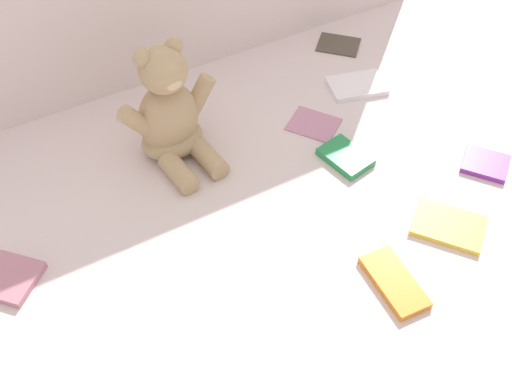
# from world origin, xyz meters

# --- Properties ---
(ground_plane) EXTENTS (3.20, 3.20, 0.00)m
(ground_plane) POSITION_xyz_m (0.00, 0.00, 0.00)
(ground_plane) COLOR silver
(teddy_bear) EXTENTS (0.22, 0.20, 0.26)m
(teddy_bear) POSITION_xyz_m (-0.07, 0.17, 0.10)
(teddy_bear) COLOR tan
(teddy_bear) RESTS_ON ground_plane
(book_case_0) EXTENTS (0.13, 0.14, 0.01)m
(book_case_0) POSITION_xyz_m (0.23, 0.09, 0.00)
(book_case_0) COLOR #BF7D9B
(book_case_0) RESTS_ON ground_plane
(book_case_1) EXTENTS (0.15, 0.12, 0.01)m
(book_case_1) POSITION_xyz_m (0.39, 0.15, 0.01)
(book_case_1) COLOR white
(book_case_1) RESTS_ON ground_plane
(book_case_2) EXTENTS (0.13, 0.13, 0.01)m
(book_case_2) POSITION_xyz_m (-0.47, 0.01, 0.01)
(book_case_2) COLOR #BC7689
(book_case_2) RESTS_ON ground_plane
(book_case_3) EXTENTS (0.12, 0.12, 0.01)m
(book_case_3) POSITION_xyz_m (0.48, -0.19, 0.01)
(book_case_3) COLOR purple
(book_case_3) RESTS_ON ground_plane
(book_case_4) EXTENTS (0.16, 0.16, 0.01)m
(book_case_4) POSITION_xyz_m (0.30, -0.28, 0.01)
(book_case_4) COLOR yellow
(book_case_4) RESTS_ON ground_plane
(book_case_5) EXTENTS (0.09, 0.12, 0.02)m
(book_case_5) POSITION_xyz_m (0.23, -0.03, 0.01)
(book_case_5) COLOR #288C4C
(book_case_5) RESTS_ON ground_plane
(book_case_6) EXTENTS (0.08, 0.14, 0.01)m
(book_case_6) POSITION_xyz_m (0.13, -0.34, 0.01)
(book_case_6) COLOR orange
(book_case_6) RESTS_ON ground_plane
(book_case_7) EXTENTS (0.13, 0.13, 0.01)m
(book_case_7) POSITION_xyz_m (0.45, 0.32, 0.00)
(book_case_7) COLOR #4B4338
(book_case_7) RESTS_ON ground_plane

